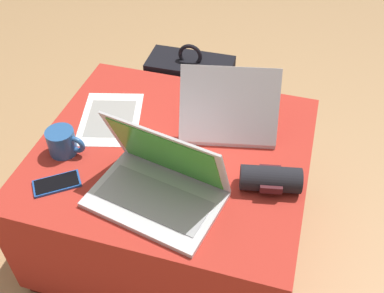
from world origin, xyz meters
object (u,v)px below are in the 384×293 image
object	(u,v)px
laptop_near	(159,184)
wrist_brace	(271,179)
paper_sheet	(111,118)
laptop_far	(228,115)
backpack	(191,107)
cell_phone	(57,183)
coffee_mug	(63,142)

from	to	relation	value
laptop_near	wrist_brace	xyz separation A→B (m)	(0.31, 0.12, -0.01)
laptop_near	paper_sheet	world-z (taller)	laptop_near
paper_sheet	wrist_brace	xyz separation A→B (m)	(0.60, -0.17, 0.04)
laptop_far	backpack	xyz separation A→B (m)	(-0.24, 0.36, -0.29)
cell_phone	paper_sheet	size ratio (longest dim) A/B	0.46
laptop_near	coffee_mug	xyz separation A→B (m)	(-0.36, 0.09, -0.01)
laptop_far	paper_sheet	bearing A→B (deg)	-1.45
backpack	wrist_brace	bearing A→B (deg)	124.10
backpack	laptop_near	bearing A→B (deg)	97.74
laptop_near	cell_phone	distance (m)	0.33
backpack	wrist_brace	size ratio (longest dim) A/B	2.92
backpack	paper_sheet	xyz separation A→B (m)	(-0.17, -0.43, 0.24)
paper_sheet	backpack	bearing A→B (deg)	53.18
wrist_brace	coffee_mug	size ratio (longest dim) A/B	1.50
laptop_far	laptop_near	bearing A→B (deg)	59.36
cell_phone	laptop_near	bearing A→B (deg)	62.01
coffee_mug	wrist_brace	bearing A→B (deg)	2.67
backpack	coffee_mug	bearing A→B (deg)	67.28
cell_phone	backpack	distance (m)	0.83
backpack	paper_sheet	size ratio (longest dim) A/B	1.67
backpack	cell_phone	bearing A→B (deg)	73.91
backpack	coffee_mug	distance (m)	0.74
laptop_far	paper_sheet	size ratio (longest dim) A/B	1.09
paper_sheet	cell_phone	bearing A→B (deg)	-110.00
paper_sheet	coffee_mug	bearing A→B (deg)	-125.44
coffee_mug	cell_phone	bearing A→B (deg)	-72.20
backpack	coffee_mug	xyz separation A→B (m)	(-0.25, -0.63, 0.28)
wrist_brace	laptop_far	bearing A→B (deg)	127.59
laptop_near	backpack	xyz separation A→B (m)	(-0.11, 0.72, -0.29)
paper_sheet	wrist_brace	bearing A→B (deg)	-30.47
paper_sheet	coffee_mug	size ratio (longest dim) A/B	2.63
paper_sheet	coffee_mug	distance (m)	0.22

